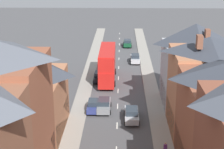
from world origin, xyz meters
TOP-DOWN VIEW (x-y plane):
  - pavement_left at (-5.10, 38.00)m, footprint 2.20×104.00m
  - pavement_right at (5.10, 38.00)m, footprint 2.20×104.00m
  - centre_line_dashes at (0.00, 36.00)m, footprint 0.14×97.80m
  - double_decker_bus_lead at (-1.81, 46.78)m, footprint 2.74×10.80m
  - car_near_silver at (-3.10, 46.24)m, footprint 1.90×3.81m
  - car_parked_left_a at (1.80, 69.93)m, footprint 1.90×4.07m
  - car_parked_right_a at (-3.10, 34.32)m, footprint 1.90×3.86m
  - car_mid_black at (-1.80, 34.51)m, footprint 1.90×4.43m
  - car_parked_left_b at (3.10, 57.18)m, footprint 1.90×4.01m
  - car_parked_right_b at (1.80, 31.53)m, footprint 1.90×4.47m
  - pedestrian_far_left at (5.00, 22.69)m, footprint 0.36×0.22m

SIDE VIEW (x-z plane):
  - centre_line_dashes at x=0.00m, z-range 0.00..0.01m
  - pavement_left at x=-5.10m, z-range 0.00..0.14m
  - pavement_right at x=5.10m, z-range 0.00..0.14m
  - car_parked_right_a at x=-3.10m, z-range 0.01..1.60m
  - car_parked_left_a at x=1.80m, z-range 0.01..1.63m
  - car_near_silver at x=-3.10m, z-range 0.00..1.65m
  - car_parked_right_b at x=1.80m, z-range 0.01..1.68m
  - car_parked_left_b at x=3.10m, z-range 0.00..1.69m
  - car_mid_black at x=-1.80m, z-range 0.01..1.69m
  - pedestrian_far_left at x=5.00m, z-range 0.23..1.84m
  - double_decker_bus_lead at x=-1.81m, z-range 0.17..5.47m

